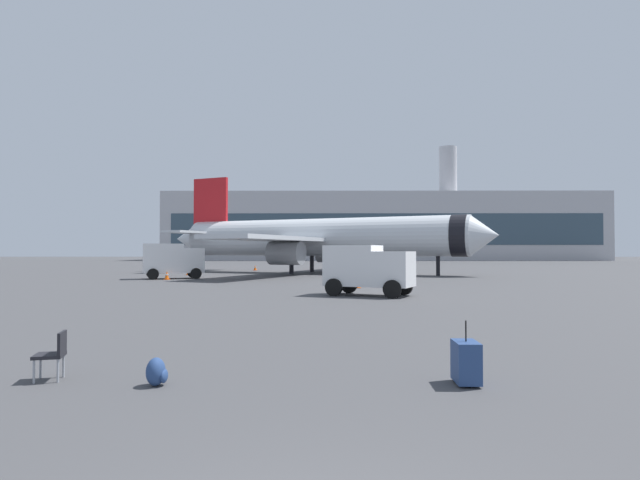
# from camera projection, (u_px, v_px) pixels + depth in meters

# --- Properties ---
(airplane_at_gate) EXTENTS (34.01, 31.23, 10.50)m
(airplane_at_gate) POSITION_uv_depth(u_px,v_px,m) (318.00, 238.00, 53.03)
(airplane_at_gate) COLOR silver
(airplane_at_gate) RESTS_ON ground
(service_truck) EXTENTS (5.27, 3.87, 2.90)m
(service_truck) POSITION_uv_depth(u_px,v_px,m) (173.00, 259.00, 43.01)
(service_truck) COLOR white
(service_truck) RESTS_ON ground
(cargo_van) EXTENTS (4.83, 3.76, 2.60)m
(cargo_van) POSITION_uv_depth(u_px,v_px,m) (368.00, 267.00, 26.74)
(cargo_van) COLOR white
(cargo_van) RESTS_ON ground
(safety_cone_near) EXTENTS (0.44, 0.44, 0.67)m
(safety_cone_near) POSITION_uv_depth(u_px,v_px,m) (357.00, 283.00, 32.22)
(safety_cone_near) COLOR #F2590C
(safety_cone_near) RESTS_ON ground
(safety_cone_mid) EXTENTS (0.44, 0.44, 0.61)m
(safety_cone_mid) POSITION_uv_depth(u_px,v_px,m) (255.00, 268.00, 61.30)
(safety_cone_mid) COLOR #F2590C
(safety_cone_mid) RESTS_ON ground
(safety_cone_far) EXTENTS (0.44, 0.44, 0.70)m
(safety_cone_far) POSITION_uv_depth(u_px,v_px,m) (167.00, 275.00, 41.52)
(safety_cone_far) COLOR #F2590C
(safety_cone_far) RESTS_ON ground
(safety_cone_outer) EXTENTS (0.44, 0.44, 0.76)m
(safety_cone_outer) POSITION_uv_depth(u_px,v_px,m) (188.00, 271.00, 49.42)
(safety_cone_outer) COLOR #F2590C
(safety_cone_outer) RESTS_ON ground
(rolling_suitcase) EXTENTS (0.41, 0.65, 1.10)m
(rolling_suitcase) POSITION_uv_depth(u_px,v_px,m) (466.00, 362.00, 8.97)
(rolling_suitcase) COLOR navy
(rolling_suitcase) RESTS_ON ground
(traveller_backpack) EXTENTS (0.36, 0.40, 0.48)m
(traveller_backpack) POSITION_uv_depth(u_px,v_px,m) (157.00, 372.00, 8.87)
(traveller_backpack) COLOR navy
(traveller_backpack) RESTS_ON ground
(gate_chair) EXTENTS (0.58, 0.58, 0.86)m
(gate_chair) POSITION_uv_depth(u_px,v_px,m) (54.00, 352.00, 9.26)
(gate_chair) COLOR black
(gate_chair) RESTS_ON ground
(terminal_building) EXTENTS (106.67, 17.24, 28.46)m
(terminal_building) POSITION_uv_depth(u_px,v_px,m) (383.00, 227.00, 130.20)
(terminal_building) COLOR #B2B2B7
(terminal_building) RESTS_ON ground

